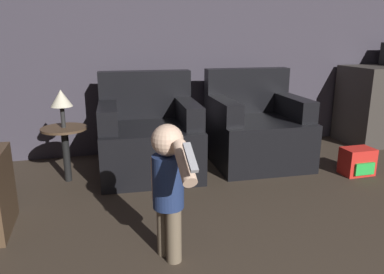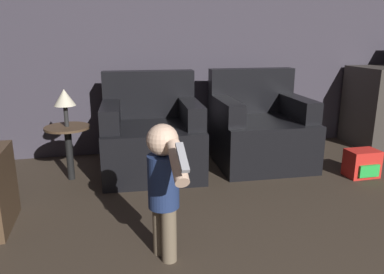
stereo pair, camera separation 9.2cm
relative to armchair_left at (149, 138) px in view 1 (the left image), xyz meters
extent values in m
cube|color=#3D3842|center=(0.41, 0.67, 0.98)|extent=(8.40, 0.05, 2.60)
cube|color=black|center=(0.00, -0.05, -0.10)|extent=(0.93, 0.90, 0.45)
cube|color=black|center=(0.02, 0.29, 0.36)|extent=(0.88, 0.22, 0.45)
cube|color=black|center=(-0.36, -0.03, 0.23)|extent=(0.20, 0.69, 0.20)
cube|color=black|center=(0.35, -0.07, 0.23)|extent=(0.20, 0.69, 0.20)
cube|color=black|center=(1.06, -0.05, -0.10)|extent=(0.91, 0.88, 0.45)
cube|color=black|center=(1.08, 0.29, 0.36)|extent=(0.88, 0.20, 0.45)
cube|color=black|center=(0.71, -0.03, 0.23)|extent=(0.19, 0.69, 0.20)
cube|color=black|center=(1.42, -0.06, 0.23)|extent=(0.19, 0.69, 0.20)
cylinder|color=brown|center=(-0.10, -1.47, -0.17)|extent=(0.09, 0.09, 0.31)
cylinder|color=brown|center=(-0.14, -1.38, -0.17)|extent=(0.09, 0.09, 0.31)
cylinder|color=navy|center=(-0.12, -1.43, 0.14)|extent=(0.17, 0.17, 0.30)
sphere|color=beige|center=(-0.12, -1.43, 0.38)|extent=(0.17, 0.17, 0.17)
cylinder|color=beige|center=(-0.16, -1.33, 0.13)|extent=(0.07, 0.07, 0.25)
cylinder|color=beige|center=(-0.08, -1.64, 0.32)|extent=(0.07, 0.25, 0.19)
cube|color=#99999E|center=(-0.08, -1.74, 0.38)|extent=(0.04, 0.16, 0.10)
cube|color=red|center=(1.81, -0.58, -0.20)|extent=(0.28, 0.19, 0.25)
cube|color=green|center=(1.81, -0.69, -0.24)|extent=(0.19, 0.02, 0.11)
cylinder|color=black|center=(-0.73, -0.05, -0.09)|extent=(0.06, 0.06, 0.46)
cylinder|color=#4C3826|center=(-0.73, -0.05, 0.15)|extent=(0.38, 0.38, 0.02)
cylinder|color=#262626|center=(-0.73, -0.05, 0.25)|extent=(0.04, 0.04, 0.18)
cone|color=beige|center=(-0.73, -0.05, 0.41)|extent=(0.18, 0.18, 0.14)
camera|label=1|loc=(-0.50, -3.29, 0.91)|focal=35.00mm
camera|label=2|loc=(-0.41, -3.32, 0.91)|focal=35.00mm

